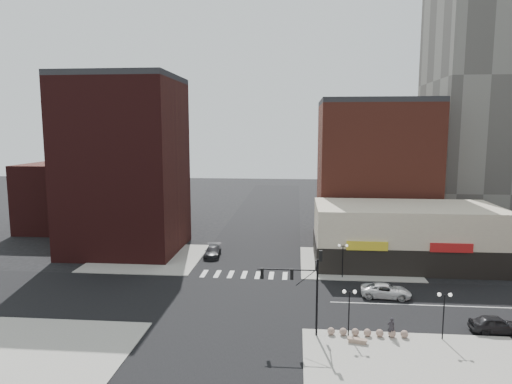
{
  "coord_description": "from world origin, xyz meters",
  "views": [
    {
      "loc": [
        6.34,
        -46.51,
        18.09
      ],
      "look_at": [
        1.71,
        4.59,
        11.0
      ],
      "focal_mm": 32.0,
      "sensor_mm": 36.0,
      "label": 1
    }
  ],
  "objects_px": {
    "stone_bench": "(357,341)",
    "traffic_signal": "(306,280)",
    "dark_sedan_north": "(213,251)",
    "street_lamp_se_a": "(349,301)",
    "street_lamp_ne": "(343,252)",
    "dark_sedan_east": "(496,324)",
    "street_lamp_se_b": "(444,304)",
    "pedestrian": "(391,327)",
    "white_suv": "(386,291)"
  },
  "relations": [
    {
      "from": "street_lamp_se_b",
      "to": "stone_bench",
      "type": "height_order",
      "value": "street_lamp_se_b"
    },
    {
      "from": "street_lamp_se_a",
      "to": "traffic_signal",
      "type": "bearing_deg",
      "value": 177.43
    },
    {
      "from": "street_lamp_se_b",
      "to": "dark_sedan_east",
      "type": "bearing_deg",
      "value": 20.86
    },
    {
      "from": "stone_bench",
      "to": "street_lamp_se_a",
      "type": "bearing_deg",
      "value": 125.94
    },
    {
      "from": "street_lamp_se_a",
      "to": "stone_bench",
      "type": "bearing_deg",
      "value": -66.44
    },
    {
      "from": "dark_sedan_east",
      "to": "dark_sedan_north",
      "type": "relative_size",
      "value": 0.88
    },
    {
      "from": "traffic_signal",
      "to": "pedestrian",
      "type": "distance_m",
      "value": 8.41
    },
    {
      "from": "traffic_signal",
      "to": "dark_sedan_north",
      "type": "distance_m",
      "value": 27.38
    },
    {
      "from": "street_lamp_se_a",
      "to": "street_lamp_ne",
      "type": "xyz_separation_m",
      "value": [
        1.0,
        16.0,
        0.0
      ]
    },
    {
      "from": "street_lamp_se_a",
      "to": "street_lamp_se_b",
      "type": "relative_size",
      "value": 1.0
    },
    {
      "from": "dark_sedan_east",
      "to": "pedestrian",
      "type": "height_order",
      "value": "pedestrian"
    },
    {
      "from": "pedestrian",
      "to": "dark_sedan_east",
      "type": "bearing_deg",
      "value": -171.37
    },
    {
      "from": "traffic_signal",
      "to": "street_lamp_ne",
      "type": "distance_m",
      "value": 16.62
    },
    {
      "from": "street_lamp_se_b",
      "to": "white_suv",
      "type": "height_order",
      "value": "street_lamp_se_b"
    },
    {
      "from": "traffic_signal",
      "to": "dark_sedan_north",
      "type": "relative_size",
      "value": 1.5
    },
    {
      "from": "dark_sedan_north",
      "to": "stone_bench",
      "type": "relative_size",
      "value": 3.0
    },
    {
      "from": "traffic_signal",
      "to": "street_lamp_se_a",
      "type": "bearing_deg",
      "value": -2.57
    },
    {
      "from": "street_lamp_se_a",
      "to": "pedestrian",
      "type": "distance_m",
      "value": 4.31
    },
    {
      "from": "street_lamp_se_b",
      "to": "street_lamp_ne",
      "type": "height_order",
      "value": "same"
    },
    {
      "from": "street_lamp_se_a",
      "to": "white_suv",
      "type": "xyz_separation_m",
      "value": [
        5.09,
        9.96,
        -2.55
      ]
    },
    {
      "from": "street_lamp_se_b",
      "to": "stone_bench",
      "type": "distance_m",
      "value": 8.09
    },
    {
      "from": "street_lamp_ne",
      "to": "dark_sedan_east",
      "type": "xyz_separation_m",
      "value": [
        12.25,
        -14.0,
        -2.52
      ]
    },
    {
      "from": "dark_sedan_east",
      "to": "dark_sedan_north",
      "type": "height_order",
      "value": "dark_sedan_east"
    },
    {
      "from": "traffic_signal",
      "to": "stone_bench",
      "type": "relative_size",
      "value": 4.51
    },
    {
      "from": "dark_sedan_north",
      "to": "stone_bench",
      "type": "distance_m",
      "value": 30.66
    },
    {
      "from": "pedestrian",
      "to": "street_lamp_se_a",
      "type": "bearing_deg",
      "value": -3.15
    },
    {
      "from": "traffic_signal",
      "to": "street_lamp_se_b",
      "type": "xyz_separation_m",
      "value": [
        11.76,
        -0.17,
        -1.67
      ]
    },
    {
      "from": "dark_sedan_north",
      "to": "pedestrian",
      "type": "height_order",
      "value": "pedestrian"
    },
    {
      "from": "white_suv",
      "to": "dark_sedan_east",
      "type": "height_order",
      "value": "dark_sedan_east"
    },
    {
      "from": "white_suv",
      "to": "traffic_signal",
      "type": "bearing_deg",
      "value": 142.51
    },
    {
      "from": "street_lamp_se_b",
      "to": "dark_sedan_east",
      "type": "height_order",
      "value": "street_lamp_se_b"
    },
    {
      "from": "street_lamp_se_a",
      "to": "street_lamp_se_b",
      "type": "distance_m",
      "value": 8.0
    },
    {
      "from": "stone_bench",
      "to": "traffic_signal",
      "type": "bearing_deg",
      "value": 172.74
    },
    {
      "from": "street_lamp_ne",
      "to": "pedestrian",
      "type": "xyz_separation_m",
      "value": [
        2.66,
        -16.0,
        -2.28
      ]
    },
    {
      "from": "traffic_signal",
      "to": "street_lamp_ne",
      "type": "xyz_separation_m",
      "value": [
        4.76,
        15.83,
        -1.67
      ]
    },
    {
      "from": "traffic_signal",
      "to": "dark_sedan_north",
      "type": "xyz_separation_m",
      "value": [
        -12.8,
        23.84,
        -4.21
      ]
    },
    {
      "from": "street_lamp_se_b",
      "to": "stone_bench",
      "type": "bearing_deg",
      "value": -169.34
    },
    {
      "from": "street_lamp_se_b",
      "to": "pedestrian",
      "type": "bearing_deg",
      "value": 180.0
    },
    {
      "from": "traffic_signal",
      "to": "pedestrian",
      "type": "relative_size",
      "value": 4.34
    },
    {
      "from": "traffic_signal",
      "to": "street_lamp_se_a",
      "type": "height_order",
      "value": "traffic_signal"
    },
    {
      "from": "pedestrian",
      "to": "stone_bench",
      "type": "distance_m",
      "value": 3.42
    },
    {
      "from": "white_suv",
      "to": "dark_sedan_north",
      "type": "distance_m",
      "value": 25.81
    },
    {
      "from": "dark_sedan_north",
      "to": "pedestrian",
      "type": "bearing_deg",
      "value": -52.83
    },
    {
      "from": "street_lamp_se_a",
      "to": "dark_sedan_east",
      "type": "xyz_separation_m",
      "value": [
        13.25,
        2.0,
        -2.52
      ]
    },
    {
      "from": "stone_bench",
      "to": "dark_sedan_north",
      "type": "bearing_deg",
      "value": 136.45
    },
    {
      "from": "street_lamp_se_a",
      "to": "street_lamp_ne",
      "type": "relative_size",
      "value": 1.0
    },
    {
      "from": "street_lamp_ne",
      "to": "white_suv",
      "type": "relative_size",
      "value": 0.78
    },
    {
      "from": "dark_sedan_east",
      "to": "street_lamp_se_a",
      "type": "bearing_deg",
      "value": 97.62
    },
    {
      "from": "traffic_signal",
      "to": "stone_bench",
      "type": "height_order",
      "value": "traffic_signal"
    },
    {
      "from": "street_lamp_ne",
      "to": "dark_sedan_north",
      "type": "xyz_separation_m",
      "value": [
        -17.56,
        8.0,
        -2.54
      ]
    }
  ]
}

